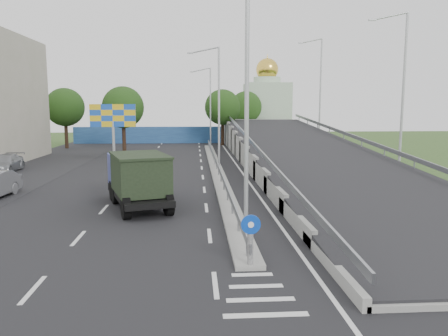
{
  "coord_description": "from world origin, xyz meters",
  "views": [
    {
      "loc": [
        -1.76,
        -11.38,
        5.31
      ],
      "look_at": [
        -0.3,
        10.51,
        2.2
      ],
      "focal_mm": 35.0,
      "sensor_mm": 36.0,
      "label": 1
    }
  ],
  "objects": [
    {
      "name": "ground",
      "position": [
        0.0,
        0.0,
        0.0
      ],
      "size": [
        160.0,
        160.0,
        0.0
      ],
      "primitive_type": "plane",
      "color": "#2D4C1E",
      "rests_on": "ground"
    },
    {
      "name": "road_surface",
      "position": [
        -3.0,
        20.0,
        0.0
      ],
      "size": [
        26.0,
        90.0,
        0.04
      ],
      "primitive_type": "cube",
      "color": "black",
      "rests_on": "ground"
    },
    {
      "name": "median",
      "position": [
        0.0,
        24.0,
        0.1
      ],
      "size": [
        1.0,
        44.0,
        0.2
      ],
      "primitive_type": "cube",
      "color": "gray",
      "rests_on": "ground"
    },
    {
      "name": "overpass_ramp",
      "position": [
        7.5,
        24.0,
        1.75
      ],
      "size": [
        10.0,
        50.0,
        3.5
      ],
      "color": "gray",
      "rests_on": "ground"
    },
    {
      "name": "median_guardrail",
      "position": [
        0.0,
        24.0,
        0.75
      ],
      "size": [
        0.09,
        44.0,
        0.71
      ],
      "color": "gray",
      "rests_on": "median"
    },
    {
      "name": "sign_bollard",
      "position": [
        0.0,
        2.17,
        1.03
      ],
      "size": [
        0.64,
        0.23,
        1.67
      ],
      "color": "black",
      "rests_on": "median"
    },
    {
      "name": "lamp_post_near",
      "position": [
        0.11,
        6.0,
        5.81
      ],
      "size": [
        2.74,
        0.18,
        10.08
      ],
      "color": "#B2B5B7",
      "rests_on": "median"
    },
    {
      "name": "lamp_post_mid",
      "position": [
        0.11,
        26.0,
        5.81
      ],
      "size": [
        2.74,
        0.18,
        10.08
      ],
      "color": "#B2B5B7",
      "rests_on": "median"
    },
    {
      "name": "lamp_post_far",
      "position": [
        0.11,
        46.0,
        5.81
      ],
      "size": [
        2.74,
        0.18,
        10.08
      ],
      "color": "#B2B5B7",
      "rests_on": "median"
    },
    {
      "name": "blue_wall",
      "position": [
        -4.0,
        52.0,
        1.2
      ],
      "size": [
        30.0,
        0.5,
        2.4
      ],
      "primitive_type": "cube",
      "color": "navy",
      "rests_on": "ground"
    },
    {
      "name": "church",
      "position": [
        10.0,
        60.0,
        5.31
      ],
      "size": [
        7.0,
        7.0,
        13.8
      ],
      "color": "#B2CCAD",
      "rests_on": "ground"
    },
    {
      "name": "billboard",
      "position": [
        -9.0,
        28.0,
        4.19
      ],
      "size": [
        4.0,
        0.24,
        5.5
      ],
      "color": "#B2B5B7",
      "rests_on": "ground"
    },
    {
      "name": "tree_left_mid",
      "position": [
        -10.0,
        40.0,
        5.18
      ],
      "size": [
        4.8,
        4.8,
        7.6
      ],
      "color": "black",
      "rests_on": "ground"
    },
    {
      "name": "tree_median_far",
      "position": [
        2.0,
        48.0,
        5.18
      ],
      "size": [
        4.8,
        4.8,
        7.6
      ],
      "color": "black",
      "rests_on": "ground"
    },
    {
      "name": "tree_left_far",
      "position": [
        -18.0,
        45.0,
        5.18
      ],
      "size": [
        4.8,
        4.8,
        7.6
      ],
      "color": "black",
      "rests_on": "ground"
    },
    {
      "name": "tree_ramp_far",
      "position": [
        6.0,
        55.0,
        5.18
      ],
      "size": [
        4.8,
        4.8,
        7.6
      ],
      "color": "black",
      "rests_on": "ground"
    },
    {
      "name": "dump_truck",
      "position": [
        -4.84,
        11.71,
        1.6
      ],
      "size": [
        4.24,
        6.98,
        2.9
      ],
      "rotation": [
        0.0,
        0.0,
        0.31
      ],
      "color": "black",
      "rests_on": "ground"
    },
    {
      "name": "parked_car_d",
      "position": [
        -17.19,
        24.78,
        0.71
      ],
      "size": [
        2.26,
        5.0,
        1.42
      ],
      "primitive_type": "imported",
      "rotation": [
        0.0,
        0.0,
        0.06
      ],
      "color": "gray",
      "rests_on": "ground"
    }
  ]
}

